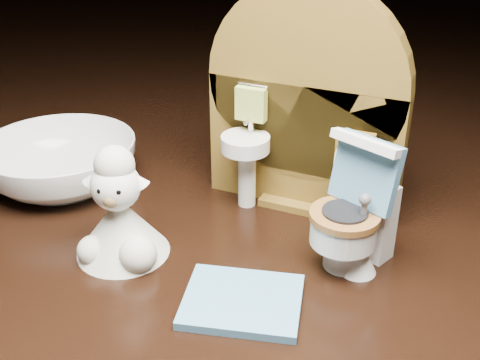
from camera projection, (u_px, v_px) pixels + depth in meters
name	position (u px, v px, depth m)	size (l,w,h in m)	color
backdrop_panel	(304.00, 113.00, 0.38)	(0.13, 0.05, 0.15)	brown
toy_toilet	(355.00, 219.00, 0.34)	(0.05, 0.05, 0.08)	white
bath_mat	(242.00, 301.00, 0.32)	(0.06, 0.05, 0.00)	#548EB5
toilet_brush	(359.00, 252.00, 0.34)	(0.02, 0.02, 0.05)	white
plush_lamb	(120.00, 218.00, 0.35)	(0.06, 0.06, 0.07)	beige
ceramic_bowl	(60.00, 164.00, 0.43)	(0.11, 0.11, 0.03)	white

